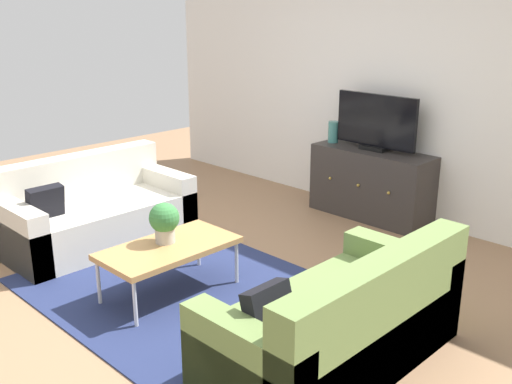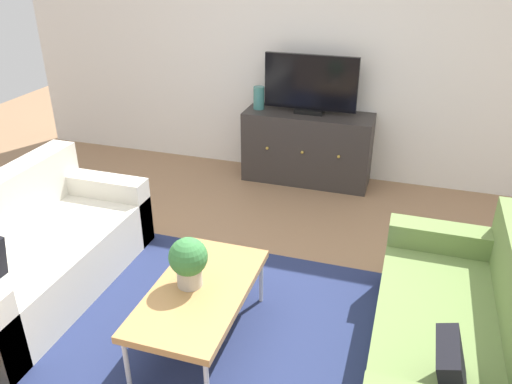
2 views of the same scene
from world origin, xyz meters
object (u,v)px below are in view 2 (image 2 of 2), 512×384
object	(u,v)px
couch_left_side	(30,255)
coffee_table	(200,293)
couch_right_side	(468,345)
tv_console	(307,147)
potted_plant	(188,260)
glass_vase	(259,98)
flat_screen_tv	(311,85)

from	to	relation	value
couch_left_side	coffee_table	bearing A→B (deg)	-6.18
couch_left_side	coffee_table	distance (m)	1.37
couch_right_side	tv_console	distance (m)	2.77
couch_right_side	couch_left_side	bearing A→B (deg)	180.00
potted_plant	tv_console	xyz separation A→B (m)	(0.16, 2.50, -0.22)
potted_plant	glass_vase	size ratio (longest dim) A/B	1.39
couch_left_side	tv_console	size ratio (longest dim) A/B	1.32
couch_right_side	glass_vase	world-z (taller)	glass_vase
couch_right_side	tv_console	world-z (taller)	couch_right_side
potted_plant	tv_console	size ratio (longest dim) A/B	0.25
potted_plant	glass_vase	bearing A→B (deg)	98.07
couch_right_side	coffee_table	distance (m)	1.52
couch_left_side	potted_plant	distance (m)	1.33
couch_left_side	tv_console	xyz separation A→B (m)	(1.44, 2.37, 0.09)
couch_left_side	couch_right_side	world-z (taller)	same
coffee_table	tv_console	bearing A→B (deg)	88.00
couch_left_side	coffee_table	world-z (taller)	couch_left_side
glass_vase	flat_screen_tv	bearing A→B (deg)	2.24
flat_screen_tv	glass_vase	distance (m)	0.54
glass_vase	tv_console	bearing A→B (deg)	-0.01
potted_plant	glass_vase	world-z (taller)	glass_vase
tv_console	flat_screen_tv	world-z (taller)	flat_screen_tv
couch_left_side	tv_console	bearing A→B (deg)	58.71
coffee_table	potted_plant	bearing A→B (deg)	163.25
potted_plant	tv_console	distance (m)	2.51
potted_plant	tv_console	bearing A→B (deg)	86.39
couch_right_side	potted_plant	size ratio (longest dim) A/B	5.38
couch_left_side	tv_console	world-z (taller)	couch_left_side
tv_console	glass_vase	size ratio (longest dim) A/B	5.65
couch_left_side	potted_plant	bearing A→B (deg)	-5.58
couch_right_side	flat_screen_tv	size ratio (longest dim) A/B	1.86
flat_screen_tv	couch_left_side	bearing A→B (deg)	-121.08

